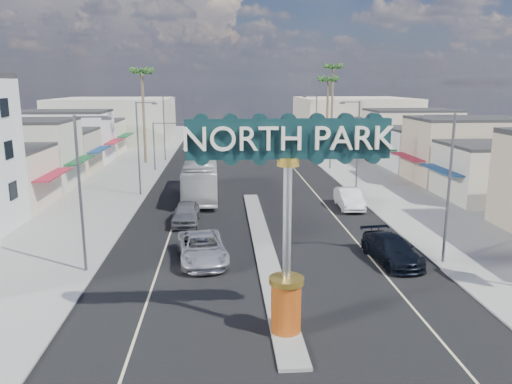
{
  "coord_description": "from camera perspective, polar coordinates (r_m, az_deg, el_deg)",
  "views": [
    {
      "loc": [
        -2.65,
        -17.76,
        10.69
      ],
      "look_at": [
        -0.67,
        11.2,
        4.33
      ],
      "focal_mm": 35.0,
      "sensor_mm": 36.0,
      "label": 1
    }
  ],
  "objects": [
    {
      "name": "streetlight_l_far",
      "position": [
        70.42,
        -10.34,
        7.58
      ],
      "size": [
        2.03,
        0.22,
        9.0
      ],
      "color": "#47474C",
      "rests_on": "ground"
    },
    {
      "name": "palm_right_far",
      "position": [
        81.71,
        8.8,
        13.4
      ],
      "size": [
        2.6,
        2.6,
        14.1
      ],
      "color": "brown",
      "rests_on": "ground"
    },
    {
      "name": "streetlight_l_near",
      "position": [
        29.37,
        -19.2,
        0.62
      ],
      "size": [
        2.03,
        0.22,
        9.0
      ],
      "color": "#47474C",
      "rests_on": "ground"
    },
    {
      "name": "city_bus",
      "position": [
        48.06,
        -6.36,
        1.66
      ],
      "size": [
        3.33,
        13.23,
        3.67
      ],
      "primitive_type": "imported",
      "rotation": [
        0.0,
        0.0,
        0.02
      ],
      "color": "silver",
      "rests_on": "ground"
    },
    {
      "name": "palm_right_mid",
      "position": [
        75.4,
        8.25,
        12.16
      ],
      "size": [
        2.6,
        2.6,
        12.1
      ],
      "color": "brown",
      "rests_on": "ground"
    },
    {
      "name": "suv_left",
      "position": [
        30.8,
        -6.18,
        -6.38
      ],
      "size": [
        3.56,
        6.35,
        1.68
      ],
      "primitive_type": "imported",
      "rotation": [
        0.0,
        0.0,
        0.13
      ],
      "color": "silver",
      "rests_on": "ground"
    },
    {
      "name": "median_island",
      "position": [
        33.59,
        0.82,
        -6.06
      ],
      "size": [
        1.3,
        30.0,
        0.16
      ],
      "primitive_type": "cube",
      "color": "gray",
      "rests_on": "ground"
    },
    {
      "name": "backdrop_far_left",
      "position": [
        94.99,
        -15.81,
        7.85
      ],
      "size": [
        20.0,
        20.0,
        8.0
      ],
      "primitive_type": "cube",
      "color": "#B7B29E",
      "rests_on": "ground"
    },
    {
      "name": "car_parked_left",
      "position": [
        38.96,
        -7.99,
        -2.41
      ],
      "size": [
        2.07,
        4.99,
        1.69
      ],
      "primitive_type": "imported",
      "rotation": [
        0.0,
        0.0,
        -0.01
      ],
      "color": "slate",
      "rests_on": "ground"
    },
    {
      "name": "storefront_row_right",
      "position": [
        66.79,
        19.71,
        5.02
      ],
      "size": [
        12.0,
        42.0,
        6.0
      ],
      "primitive_type": "cube",
      "color": "#B7B29E",
      "rests_on": "ground"
    },
    {
      "name": "ground",
      "position": [
        49.01,
        -0.72,
        -0.24
      ],
      "size": [
        160.0,
        160.0,
        0.0
      ],
      "primitive_type": "plane",
      "color": "gray",
      "rests_on": "ground"
    },
    {
      "name": "streetlight_l_mid",
      "position": [
        48.72,
        -13.14,
        5.4
      ],
      "size": [
        2.03,
        0.22,
        9.0
      ],
      "color": "#47474C",
      "rests_on": "ground"
    },
    {
      "name": "sidewalk_left",
      "position": [
        50.23,
        -16.88,
        -0.41
      ],
      "size": [
        8.0,
        120.0,
        0.12
      ],
      "primitive_type": "cube",
      "color": "gray",
      "rests_on": "ground"
    },
    {
      "name": "palm_left_far",
      "position": [
        68.55,
        -12.92,
        12.73
      ],
      "size": [
        2.6,
        2.6,
        13.1
      ],
      "color": "brown",
      "rests_on": "ground"
    },
    {
      "name": "traffic_signal_left",
      "position": [
        62.43,
        -9.96,
        6.27
      ],
      "size": [
        5.09,
        0.45,
        6.0
      ],
      "color": "#47474C",
      "rests_on": "ground"
    },
    {
      "name": "streetlight_r_mid",
      "position": [
        49.84,
        11.39,
        5.63
      ],
      "size": [
        2.03,
        0.22,
        9.0
      ],
      "color": "#47474C",
      "rests_on": "ground"
    },
    {
      "name": "traffic_signal_right",
      "position": [
        63.21,
        6.94,
        6.44
      ],
      "size": [
        5.09,
        0.45,
        6.0
      ],
      "color": "#47474C",
      "rests_on": "ground"
    },
    {
      "name": "car_parked_right",
      "position": [
        44.09,
        10.59,
        -0.74
      ],
      "size": [
        2.01,
        5.3,
        1.73
      ],
      "primitive_type": "imported",
      "rotation": [
        0.0,
        0.0,
        -0.04
      ],
      "color": "silver",
      "rests_on": "ground"
    },
    {
      "name": "sidewalk_right",
      "position": [
        51.68,
        14.97,
        0.06
      ],
      "size": [
        8.0,
        120.0,
        0.12
      ],
      "primitive_type": "cube",
      "color": "gray",
      "rests_on": "ground"
    },
    {
      "name": "streetlight_r_near",
      "position": [
        31.2,
        20.96,
        1.14
      ],
      "size": [
        2.03,
        0.22,
        9.0
      ],
      "color": "#47474C",
      "rests_on": "ground"
    },
    {
      "name": "gateway_sign",
      "position": [
        20.48,
        3.63,
        -1.12
      ],
      "size": [
        8.2,
        1.5,
        9.15
      ],
      "color": "#B23C0D",
      "rests_on": "median_island"
    },
    {
      "name": "storefront_row_left",
      "position": [
        64.86,
        -23.18,
        4.55
      ],
      "size": [
        12.0,
        42.0,
        6.0
      ],
      "primitive_type": "cube",
      "color": "beige",
      "rests_on": "ground"
    },
    {
      "name": "road",
      "position": [
        49.01,
        -0.72,
        -0.24
      ],
      "size": [
        20.0,
        120.0,
        0.01
      ],
      "primitive_type": "cube",
      "color": "black",
      "rests_on": "ground"
    },
    {
      "name": "streetlight_r_far",
      "position": [
        71.2,
        6.75,
        7.74
      ],
      "size": [
        2.03,
        0.22,
        9.0
      ],
      "color": "#47474C",
      "rests_on": "ground"
    },
    {
      "name": "backdrop_far_right",
      "position": [
        96.21,
        11.05,
        8.14
      ],
      "size": [
        20.0,
        20.0,
        8.0
      ],
      "primitive_type": "cube",
      "color": "beige",
      "rests_on": "ground"
    },
    {
      "name": "suv_right",
      "position": [
        31.59,
        15.24,
        -6.34
      ],
      "size": [
        2.89,
        5.74,
        1.6
      ],
      "primitive_type": "imported",
      "rotation": [
        0.0,
        0.0,
        0.12
      ],
      "color": "black",
      "rests_on": "ground"
    }
  ]
}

